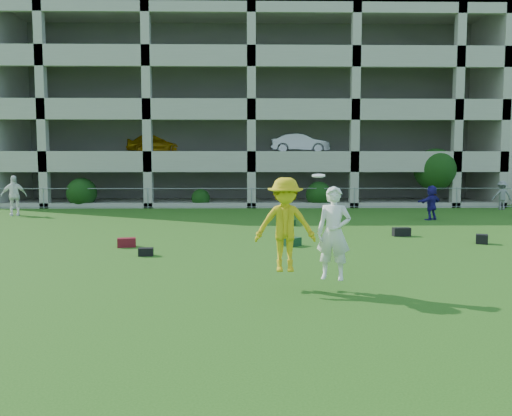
{
  "coord_description": "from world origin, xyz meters",
  "views": [
    {
      "loc": [
        -0.23,
        -9.87,
        2.52
      ],
      "look_at": [
        -0.01,
        3.0,
        1.4
      ],
      "focal_mm": 35.0,
      "sensor_mm": 36.0,
      "label": 1
    }
  ],
  "objects_px": {
    "bystander_f": "(502,195)",
    "parking_garage": "(250,118)",
    "bystander_b": "(14,196)",
    "frisbee_contest": "(298,227)",
    "crate_d": "(482,239)",
    "bystander_d": "(431,203)"
  },
  "relations": [
    {
      "from": "bystander_f",
      "to": "parking_garage",
      "type": "distance_m",
      "value": 17.96
    },
    {
      "from": "bystander_b",
      "to": "frisbee_contest",
      "type": "distance_m",
      "value": 19.6
    },
    {
      "from": "crate_d",
      "to": "frisbee_contest",
      "type": "bearing_deg",
      "value": -138.37
    },
    {
      "from": "bystander_d",
      "to": "bystander_f",
      "type": "xyz_separation_m",
      "value": [
        5.85,
        5.07,
        0.02
      ]
    },
    {
      "from": "frisbee_contest",
      "to": "bystander_b",
      "type": "bearing_deg",
      "value": 130.06
    },
    {
      "from": "bystander_d",
      "to": "parking_garage",
      "type": "xyz_separation_m",
      "value": [
        -8.19,
        14.99,
        5.22
      ]
    },
    {
      "from": "bystander_b",
      "to": "parking_garage",
      "type": "distance_m",
      "value": 18.06
    },
    {
      "from": "bystander_d",
      "to": "parking_garage",
      "type": "bearing_deg",
      "value": -94.63
    },
    {
      "from": "bystander_d",
      "to": "bystander_f",
      "type": "height_order",
      "value": "bystander_f"
    },
    {
      "from": "crate_d",
      "to": "frisbee_contest",
      "type": "relative_size",
      "value": 0.17
    },
    {
      "from": "bystander_d",
      "to": "crate_d",
      "type": "relative_size",
      "value": 4.53
    },
    {
      "from": "frisbee_contest",
      "to": "parking_garage",
      "type": "relative_size",
      "value": 0.07
    },
    {
      "from": "bystander_f",
      "to": "parking_garage",
      "type": "bearing_deg",
      "value": -31.59
    },
    {
      "from": "bystander_b",
      "to": "frisbee_contest",
      "type": "relative_size",
      "value": 0.95
    },
    {
      "from": "bystander_b",
      "to": "bystander_d",
      "type": "distance_m",
      "value": 20.15
    },
    {
      "from": "bystander_f",
      "to": "frisbee_contest",
      "type": "bearing_deg",
      "value": 56.9
    },
    {
      "from": "bystander_b",
      "to": "crate_d",
      "type": "distance_m",
      "value": 21.23
    },
    {
      "from": "bystander_d",
      "to": "frisbee_contest",
      "type": "xyz_separation_m",
      "value": [
        -7.41,
        -12.69,
        0.49
      ]
    },
    {
      "from": "bystander_b",
      "to": "crate_d",
      "type": "xyz_separation_m",
      "value": [
        19.1,
        -9.23,
        -0.84
      ]
    },
    {
      "from": "frisbee_contest",
      "to": "parking_garage",
      "type": "bearing_deg",
      "value": 91.61
    },
    {
      "from": "bystander_d",
      "to": "frisbee_contest",
      "type": "height_order",
      "value": "frisbee_contest"
    },
    {
      "from": "bystander_b",
      "to": "bystander_d",
      "type": "relative_size",
      "value": 1.25
    }
  ]
}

